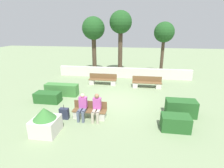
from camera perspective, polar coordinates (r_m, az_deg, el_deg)
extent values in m
plane|color=gray|center=(10.76, 1.17, -5.45)|extent=(60.00, 60.00, 0.00)
cube|color=beige|center=(15.62, 3.70, 3.72)|extent=(11.68, 0.30, 0.88)
cube|color=brown|center=(8.69, -7.40, -8.70)|extent=(1.66, 0.44, 0.05)
cube|color=brown|center=(8.80, -7.03, -6.70)|extent=(1.66, 0.04, 0.40)
cube|color=beige|center=(8.96, -11.09, -9.56)|extent=(0.36, 0.40, 0.37)
cube|color=beige|center=(8.65, -3.45, -10.28)|extent=(0.36, 0.40, 0.37)
cube|color=brown|center=(13.12, 11.32, 0.43)|extent=(2.16, 0.44, 0.05)
cube|color=brown|center=(13.29, 11.34, 1.66)|extent=(2.16, 0.04, 0.40)
cube|color=beige|center=(13.17, 7.58, -0.28)|extent=(0.36, 0.40, 0.37)
cube|color=beige|center=(13.26, 14.93, -0.62)|extent=(0.36, 0.40, 0.37)
cube|color=brown|center=(13.62, -3.11, 1.41)|extent=(2.18, 0.44, 0.05)
cube|color=brown|center=(13.79, -2.93, 2.59)|extent=(2.18, 0.04, 0.40)
cube|color=beige|center=(13.87, -6.57, 0.72)|extent=(0.36, 0.40, 0.37)
cube|color=beige|center=(13.54, 0.46, 0.40)|extent=(0.36, 0.40, 0.37)
cube|color=#B2A893|center=(8.40, -5.87, -8.95)|extent=(0.14, 0.46, 0.13)
cube|color=#B2A893|center=(8.35, -4.52, -9.06)|extent=(0.14, 0.46, 0.13)
cube|color=#B2A893|center=(8.30, -6.35, -10.95)|extent=(0.11, 0.11, 0.55)
cube|color=#B2A893|center=(8.25, -4.71, -11.10)|extent=(0.11, 0.11, 0.55)
cube|color=#B74C9E|center=(8.44, -4.88, -6.25)|extent=(0.38, 0.22, 0.54)
sphere|color=#936B4C|center=(8.27, -4.98, -3.90)|extent=(0.22, 0.22, 0.22)
cube|color=#515B70|center=(8.59, -10.45, -8.54)|extent=(0.14, 0.46, 0.13)
cube|color=#515B70|center=(8.53, -9.16, -8.66)|extent=(0.14, 0.46, 0.13)
cube|color=#515B70|center=(8.50, -11.00, -10.48)|extent=(0.11, 0.11, 0.55)
cube|color=#515B70|center=(8.42, -9.43, -10.64)|extent=(0.11, 0.11, 0.55)
cube|color=#B74C9E|center=(8.62, -9.43, -5.91)|extent=(0.38, 0.22, 0.54)
sphere|color=beige|center=(8.46, -9.60, -3.69)|extent=(0.19, 0.19, 0.19)
cube|color=#235623|center=(11.14, -20.23, -4.09)|extent=(1.49, 0.73, 0.61)
cube|color=#3D7A38|center=(11.95, -16.09, -1.79)|extent=(2.15, 0.61, 0.76)
cube|color=#235623|center=(9.52, 21.55, -7.29)|extent=(1.47, 0.74, 0.83)
cube|color=#235623|center=(8.24, 20.00, -11.78)|extent=(1.21, 0.73, 0.68)
cube|color=beige|center=(8.02, -20.79, -12.66)|extent=(1.03, 1.03, 0.70)
cone|color=#387533|center=(7.75, -21.27, -8.89)|extent=(0.95, 0.95, 0.48)
cube|color=#282D42|center=(8.95, -15.32, -9.29)|extent=(0.44, 0.24, 0.55)
cylinder|color=#333338|center=(8.78, -15.52, -7.11)|extent=(0.02, 0.02, 0.20)
cylinder|color=#473828|center=(17.38, -5.83, 9.75)|extent=(0.41, 0.41, 3.63)
sphere|color=#1E4C1E|center=(17.21, -6.09, 17.67)|extent=(2.12, 2.12, 2.12)
cylinder|color=#473828|center=(17.01, 2.71, 10.58)|extent=(0.41, 0.41, 4.18)
sphere|color=#1E4C1E|center=(16.88, 2.84, 19.55)|extent=(2.05, 2.05, 2.05)
cylinder|color=#473828|center=(16.79, 16.01, 8.47)|extent=(0.29, 0.29, 3.40)
sphere|color=#1E4C1E|center=(16.59, 16.68, 15.92)|extent=(1.77, 1.77, 1.77)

